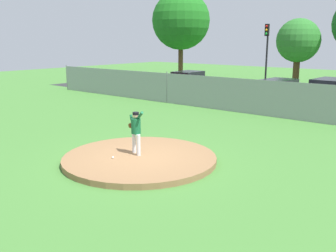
{
  "coord_description": "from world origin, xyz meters",
  "views": [
    {
      "loc": [
        8.51,
        -8.8,
        3.98
      ],
      "look_at": [
        -0.01,
        1.5,
        0.95
      ],
      "focal_mm": 40.59,
      "sensor_mm": 36.0,
      "label": 1
    }
  ],
  "objects": [
    {
      "name": "ground_plane",
      "position": [
        0.0,
        6.0,
        0.0
      ],
      "size": [
        80.0,
        80.0,
        0.0
      ],
      "primitive_type": "plane",
      "color": "#427A33"
    },
    {
      "name": "asphalt_strip",
      "position": [
        0.0,
        14.5,
        0.0
      ],
      "size": [
        44.0,
        7.0,
        0.01
      ],
      "primitive_type": "cube",
      "color": "#2B2B2D",
      "rests_on": "ground_plane"
    },
    {
      "name": "pitchers_mound",
      "position": [
        0.0,
        0.0,
        0.09
      ],
      "size": [
        5.14,
        5.14,
        0.19
      ],
      "primitive_type": "cylinder",
      "color": "olive",
      "rests_on": "ground_plane"
    },
    {
      "name": "pitcher_youth",
      "position": [
        -0.24,
        0.08,
        1.08
      ],
      "size": [
        0.81,
        0.32,
        1.54
      ],
      "color": "silver",
      "rests_on": "pitchers_mound"
    },
    {
      "name": "baseball",
      "position": [
        -0.46,
        -0.78,
        0.23
      ],
      "size": [
        0.07,
        0.07,
        0.07
      ],
      "primitive_type": "sphere",
      "color": "white",
      "rests_on": "pitchers_mound"
    },
    {
      "name": "chainlink_fence",
      "position": [
        0.0,
        10.0,
        0.96
      ],
      "size": [
        35.73,
        0.07,
        2.02
      ],
      "color": "gray",
      "rests_on": "ground_plane"
    },
    {
      "name": "parked_car_burgundy",
      "position": [
        -1.37,
        14.06,
        0.76
      ],
      "size": [
        2.06,
        4.48,
        1.58
      ],
      "color": "maroon",
      "rests_on": "ground_plane"
    },
    {
      "name": "parked_car_white",
      "position": [
        1.62,
        14.86,
        0.83
      ],
      "size": [
        2.11,
        4.79,
        1.74
      ],
      "color": "silver",
      "rests_on": "ground_plane"
    },
    {
      "name": "parked_car_red",
      "position": [
        -8.83,
        14.56,
        0.8
      ],
      "size": [
        1.91,
        4.23,
        1.67
      ],
      "color": "#A81919",
      "rests_on": "ground_plane"
    },
    {
      "name": "traffic_light_near",
      "position": [
        -4.67,
        19.11,
        3.53
      ],
      "size": [
        0.28,
        0.46,
        5.2
      ],
      "color": "black",
      "rests_on": "ground_plane"
    },
    {
      "name": "tree_tall_centre",
      "position": [
        -15.43,
        22.17,
        5.88
      ],
      "size": [
        5.75,
        5.75,
        8.77
      ],
      "color": "#4C331E",
      "rests_on": "ground_plane"
    },
    {
      "name": "tree_slender_far",
      "position": [
        -3.98,
        23.68,
        3.92
      ],
      "size": [
        3.68,
        3.68,
        5.8
      ],
      "color": "#4C331E",
      "rests_on": "ground_plane"
    }
  ]
}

